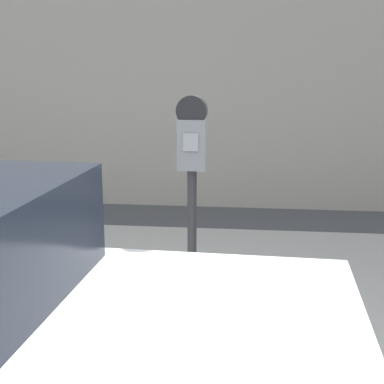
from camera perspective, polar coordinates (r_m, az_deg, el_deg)
sidewalk at (r=4.80m, az=-5.39°, el=-9.22°), size 24.00×2.80×0.12m
building_facade at (r=7.42m, az=-0.92°, el=18.15°), size 24.00×0.30×5.08m
parking_meter at (r=3.32m, az=-0.00°, el=2.67°), size 0.19×0.14×1.59m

